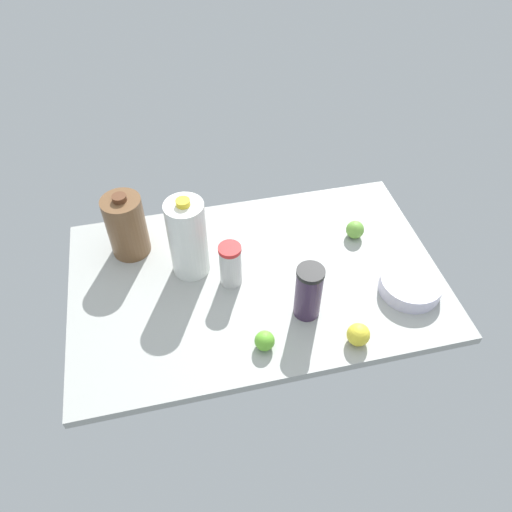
% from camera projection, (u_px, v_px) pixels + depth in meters
% --- Properties ---
extents(countertop, '(1.20, 0.76, 0.03)m').
position_uv_depth(countertop, '(256.00, 280.00, 1.64)').
color(countertop, '#A0A39F').
rests_on(countertop, ground).
extents(mixing_bowl, '(0.19, 0.19, 0.05)m').
position_uv_depth(mixing_bowl, '(410.00, 285.00, 1.58)').
color(mixing_bowl, silver).
rests_on(mixing_bowl, countertop).
extents(shaker_bottle, '(0.08, 0.08, 0.19)m').
position_uv_depth(shaker_bottle, '(308.00, 292.00, 1.47)').
color(shaker_bottle, '#3A2844').
rests_on(shaker_bottle, countertop).
extents(milk_jug, '(0.12, 0.12, 0.29)m').
position_uv_depth(milk_jug, '(188.00, 238.00, 1.56)').
color(milk_jug, white).
rests_on(milk_jug, countertop).
extents(chocolate_milk_jug, '(0.13, 0.13, 0.24)m').
position_uv_depth(chocolate_milk_jug, '(126.00, 226.00, 1.64)').
color(chocolate_milk_jug, brown).
rests_on(chocolate_milk_jug, countertop).
extents(tumbler_cup, '(0.07, 0.07, 0.16)m').
position_uv_depth(tumbler_cup, '(230.00, 264.00, 1.57)').
color(tumbler_cup, silver).
rests_on(tumbler_cup, countertop).
extents(lime_beside_bowl, '(0.06, 0.06, 0.06)m').
position_uv_depth(lime_beside_bowl, '(355.00, 230.00, 1.74)').
color(lime_beside_bowl, '#6DA93E').
rests_on(lime_beside_bowl, countertop).
extents(lime_near_front, '(0.06, 0.06, 0.06)m').
position_uv_depth(lime_near_front, '(265.00, 341.00, 1.43)').
color(lime_near_front, '#65B832').
rests_on(lime_near_front, countertop).
extents(lemon_by_jug, '(0.07, 0.07, 0.07)m').
position_uv_depth(lemon_by_jug, '(358.00, 335.00, 1.44)').
color(lemon_by_jug, yellow).
rests_on(lemon_by_jug, countertop).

